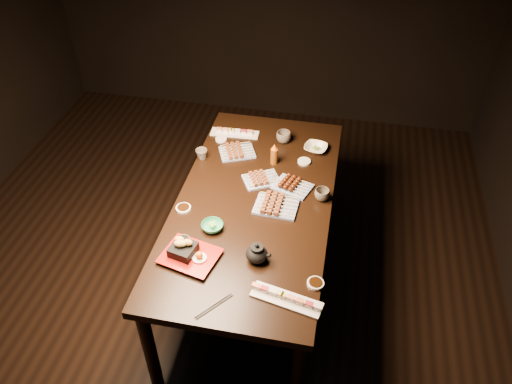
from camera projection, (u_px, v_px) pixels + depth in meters
The scene contains 23 objects.
ground at pixel (196, 309), 3.25m from camera, with size 5.00×5.00×0.00m, color black.
dining_table at pixel (254, 244), 3.17m from camera, with size 0.90×1.80×0.75m, color black.
sushi_platter_near at pixel (286, 298), 2.37m from camera, with size 0.35×0.10×0.04m, color white, non-canonical shape.
sushi_platter_far at pixel (235, 132), 3.44m from camera, with size 0.33×0.09×0.04m, color white, non-canonical shape.
yakitori_plate_center at pixel (261, 177), 3.05m from camera, with size 0.21×0.16×0.05m, color #828EB6, non-canonical shape.
yakitori_plate_right at pixel (276, 204), 2.86m from camera, with size 0.24×0.18×0.06m, color #828EB6, non-canonical shape.
yakitori_plate_left at pixel (237, 150), 3.26m from camera, with size 0.22×0.16×0.06m, color #828EB6, non-canonical shape.
tsukune_plate at pixel (293, 184), 3.00m from camera, with size 0.22×0.16×0.06m, color #828EB6, non-canonical shape.
edamame_bowl_green at pixel (212, 226), 2.73m from camera, with size 0.12×0.12×0.04m, color #2E8C5B.
edamame_bowl_cream at pixel (316, 148), 3.29m from camera, with size 0.15×0.15×0.04m, color #F9ECCB.
tempura_tray at pixel (189, 251), 2.55m from camera, with size 0.28×0.23×0.10m, color black, non-canonical shape.
teacup_near_left at pixel (183, 244), 2.61m from camera, with size 0.08×0.08×0.07m, color brown.
teacup_mid_right at pixel (322, 195), 2.91m from camera, with size 0.09×0.09×0.07m, color brown.
teacup_far_left at pixel (202, 154), 3.21m from camera, with size 0.07×0.07×0.07m, color brown.
teacup_far_right at pixel (284, 137), 3.36m from camera, with size 0.10×0.10×0.08m, color brown.
teapot at pixel (257, 252), 2.54m from camera, with size 0.13×0.13×0.11m, color black, non-canonical shape.
condiment_bottle at pixel (274, 154), 3.15m from camera, with size 0.05×0.05×0.14m, color brown.
sauce_dish_west at pixel (183, 208), 2.86m from camera, with size 0.09×0.09×0.02m, color white.
sauce_dish_east at pixel (304, 162), 3.20m from camera, with size 0.08×0.08×0.01m, color white.
sauce_dish_se at pixel (315, 283), 2.45m from camera, with size 0.08×0.08×0.01m, color white.
sauce_dish_nw at pixel (221, 139), 3.39m from camera, with size 0.08×0.08×0.01m, color white.
chopsticks_near at pixel (214, 306), 2.35m from camera, with size 0.22×0.02×0.01m, color black, non-canonical shape.
chopsticks_se at pixel (277, 299), 2.38m from camera, with size 0.20×0.02×0.01m, color black, non-canonical shape.
Camera 1 is at (0.77, -1.85, 2.70)m, focal length 35.00 mm.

